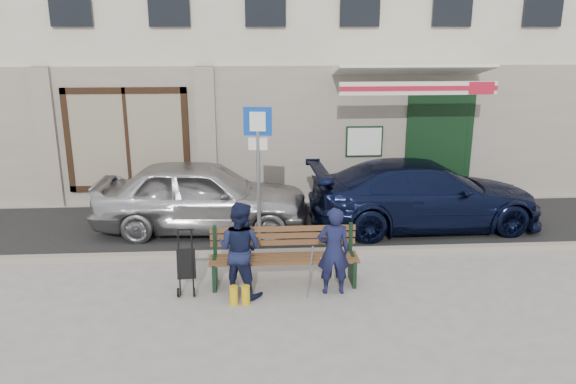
{
  "coord_description": "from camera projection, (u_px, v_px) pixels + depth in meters",
  "views": [
    {
      "loc": [
        -0.33,
        -8.03,
        4.03
      ],
      "look_at": [
        0.28,
        1.6,
        1.2
      ],
      "focal_mm": 35.0,
      "sensor_mm": 36.0,
      "label": 1
    }
  ],
  "objects": [
    {
      "name": "man",
      "position": [
        334.0,
        251.0,
        8.7
      ],
      "size": [
        0.52,
        0.34,
        1.41
      ],
      "primitive_type": "imported",
      "rotation": [
        0.0,
        0.0,
        3.13
      ],
      "color": "#141839",
      "rests_on": "ground"
    },
    {
      "name": "parking_sign",
      "position": [
        258.0,
        157.0,
        10.0
      ],
      "size": [
        0.5,
        0.1,
        2.71
      ],
      "rotation": [
        0.0,
        0.0,
        -0.13
      ],
      "color": "gray",
      "rests_on": "ground"
    },
    {
      "name": "asphalt_lane",
      "position": [
        270.0,
        227.0,
        11.81
      ],
      "size": [
        60.0,
        3.2,
        0.01
      ],
      "primitive_type": "cube",
      "color": "#282828",
      "rests_on": "ground"
    },
    {
      "name": "car_silver",
      "position": [
        202.0,
        196.0,
        11.44
      ],
      "size": [
        4.44,
        2.02,
        1.48
      ],
      "primitive_type": "imported",
      "rotation": [
        0.0,
        0.0,
        1.51
      ],
      "color": "#B3B4B8",
      "rests_on": "ground"
    },
    {
      "name": "stroller",
      "position": [
        186.0,
        265.0,
        8.81
      ],
      "size": [
        0.31,
        0.43,
        1.0
      ],
      "rotation": [
        0.0,
        0.0,
        0.09
      ],
      "color": "black",
      "rests_on": "ground"
    },
    {
      "name": "car_navy",
      "position": [
        425.0,
        194.0,
        11.67
      ],
      "size": [
        4.91,
        2.19,
        1.4
      ],
      "primitive_type": "imported",
      "rotation": [
        0.0,
        0.0,
        1.62
      ],
      "color": "black",
      "rests_on": "ground"
    },
    {
      "name": "bench",
      "position": [
        281.0,
        258.0,
        9.06
      ],
      "size": [
        2.4,
        1.17,
        0.98
      ],
      "color": "brown",
      "rests_on": "ground"
    },
    {
      "name": "curb",
      "position": [
        273.0,
        253.0,
        10.26
      ],
      "size": [
        60.0,
        0.18,
        0.12
      ],
      "primitive_type": "cube",
      "color": "#9E9384",
      "rests_on": "ground"
    },
    {
      "name": "woman",
      "position": [
        240.0,
        249.0,
        8.63
      ],
      "size": [
        0.92,
        0.85,
        1.51
      ],
      "primitive_type": "imported",
      "rotation": [
        0.0,
        0.0,
        2.66
      ],
      "color": "#151A3A",
      "rests_on": "ground"
    },
    {
      "name": "ground",
      "position": [
        276.0,
        294.0,
        8.84
      ],
      "size": [
        80.0,
        80.0,
        0.0
      ],
      "primitive_type": "plane",
      "color": "#9E9991",
      "rests_on": "ground"
    }
  ]
}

